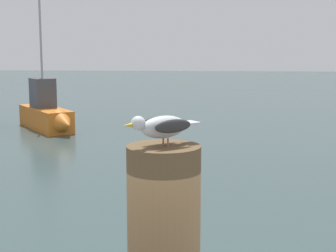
# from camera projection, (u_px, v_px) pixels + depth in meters

# --- Properties ---
(seagull) EXTENTS (0.33, 0.29, 0.14)m
(seagull) POSITION_uv_depth(u_px,v_px,m) (162.00, 126.00, 2.26)
(seagull) COLOR #C66A60
(seagull) RESTS_ON mooring_post
(boat_orange) EXTENTS (3.10, 3.67, 5.10)m
(boat_orange) POSITION_uv_depth(u_px,v_px,m) (48.00, 114.00, 18.63)
(boat_orange) COLOR orange
(boat_orange) RESTS_ON ground_plane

